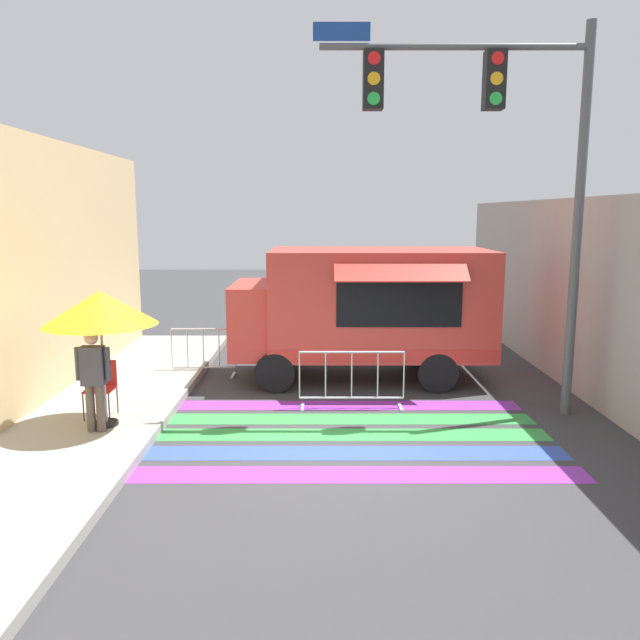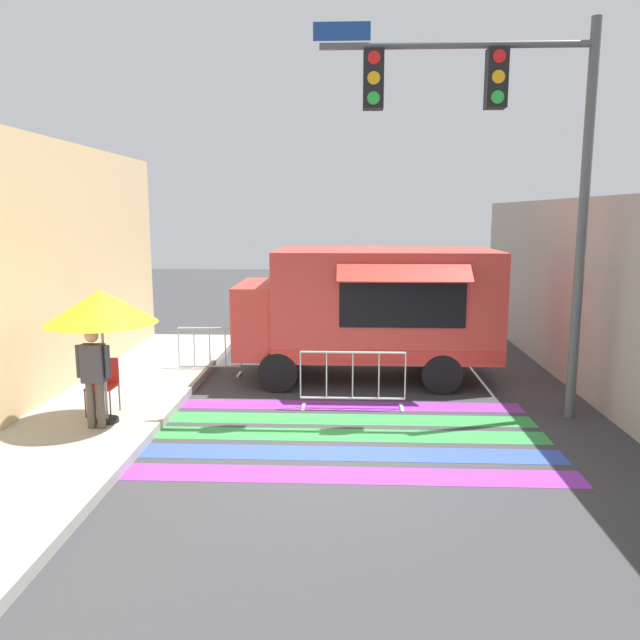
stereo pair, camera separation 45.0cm
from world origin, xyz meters
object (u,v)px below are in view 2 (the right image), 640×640
at_px(traffic_signal_pole, 500,138).
at_px(barricade_front, 353,381).
at_px(food_truck, 365,306).
at_px(folding_chair, 104,380).
at_px(patio_umbrella, 101,307).
at_px(vendor_person, 94,373).
at_px(barricade_side, 210,352).

bearing_deg(traffic_signal_pole, barricade_front, 171.49).
bearing_deg(food_truck, barricade_front, -97.05).
bearing_deg(folding_chair, traffic_signal_pole, 5.19).
relative_size(patio_umbrella, folding_chair, 2.34).
relative_size(food_truck, vendor_person, 3.37).
xyz_separation_m(food_truck, barricade_side, (-3.30, 0.12, -1.05)).
bearing_deg(food_truck, barricade_side, 177.94).
xyz_separation_m(traffic_signal_pole, folding_chair, (-6.43, -0.52, -3.91)).
xyz_separation_m(folding_chair, barricade_front, (4.13, 0.86, -0.19)).
height_order(vendor_person, barricade_front, vendor_person).
distance_m(patio_umbrella, folding_chair, 1.41).
xyz_separation_m(patio_umbrella, vendor_person, (-0.06, -0.28, -0.98)).
relative_size(vendor_person, barricade_side, 1.14).
height_order(traffic_signal_pole, barricade_front, traffic_signal_pole).
bearing_deg(vendor_person, traffic_signal_pole, -2.38).
height_order(food_truck, vendor_person, food_truck).
relative_size(traffic_signal_pole, barricade_side, 4.69).
distance_m(folding_chair, barricade_front, 4.22).
distance_m(traffic_signal_pole, vendor_person, 7.33).
xyz_separation_m(patio_umbrella, folding_chair, (-0.22, 0.48, -1.30)).
relative_size(barricade_front, barricade_side, 1.37).
xyz_separation_m(vendor_person, barricade_front, (3.97, 1.62, -0.52)).
xyz_separation_m(vendor_person, barricade_side, (0.93, 3.85, -0.53)).
xyz_separation_m(food_truck, folding_chair, (-4.39, -2.97, -0.85)).
bearing_deg(barricade_side, vendor_person, -103.57).
xyz_separation_m(traffic_signal_pole, vendor_person, (-6.27, -1.28, -3.59)).
distance_m(barricade_front, barricade_side, 3.77).
distance_m(food_truck, barricade_side, 3.47).
distance_m(traffic_signal_pole, patio_umbrella, 6.81).
xyz_separation_m(patio_umbrella, barricade_side, (0.87, 3.57, -1.51)).
bearing_deg(vendor_person, folding_chair, 88.13).
relative_size(food_truck, barricade_side, 3.84).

